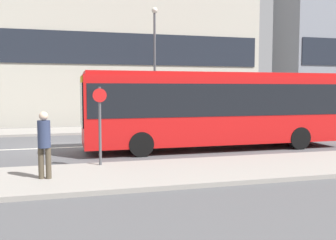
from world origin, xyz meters
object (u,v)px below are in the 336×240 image
at_px(parked_car_0, 261,121).
at_px(bus_stop_sign, 100,119).
at_px(parked_car_1, 335,120).
at_px(city_bus, 214,105).
at_px(street_lamp, 155,56).
at_px(pedestrian_near_stop, 44,140).

distance_m(parked_car_0, bus_stop_sign, 13.42).
height_order(parked_car_1, bus_stop_sign, bus_stop_sign).
bearing_deg(parked_car_1, parked_car_0, 178.71).
relative_size(city_bus, parked_car_0, 2.53).
relative_size(parked_car_0, street_lamp, 0.60).
bearing_deg(city_bus, pedestrian_near_stop, -143.25).
bearing_deg(pedestrian_near_stop, parked_car_0, -125.47).
bearing_deg(parked_car_0, pedestrian_near_stop, -140.60).
bearing_deg(pedestrian_near_stop, street_lamp, -101.21).
bearing_deg(street_lamp, bus_stop_sign, -112.20).
xyz_separation_m(parked_car_0, parked_car_1, (5.24, -0.12, -0.02)).
bearing_deg(bus_stop_sign, parked_car_1, 27.93).
height_order(pedestrian_near_stop, bus_stop_sign, bus_stop_sign).
relative_size(parked_car_0, bus_stop_sign, 1.75).
relative_size(parked_car_1, pedestrian_near_stop, 2.17).
relative_size(city_bus, parked_car_1, 2.80).
distance_m(pedestrian_near_stop, street_lamp, 13.56).
distance_m(city_bus, street_lamp, 7.89).
distance_m(parked_car_1, street_lamp, 12.28).
distance_m(pedestrian_near_stop, bus_stop_sign, 2.23).
bearing_deg(parked_car_1, bus_stop_sign, -152.07).
distance_m(parked_car_0, parked_car_1, 5.24).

